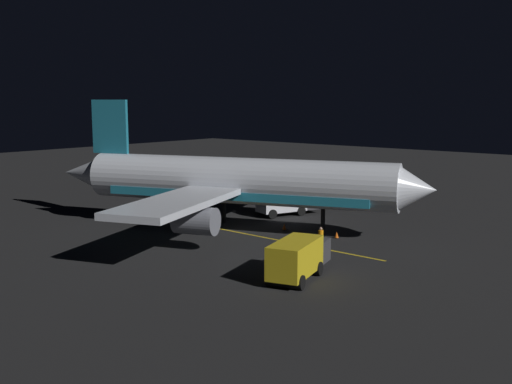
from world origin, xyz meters
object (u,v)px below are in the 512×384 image
Objects in this scene: traffic_cone_near_right at (337,235)px; traffic_cone_under_wing at (284,227)px; baggage_truck at (298,258)px; catering_truck at (287,203)px; airliner at (232,183)px; traffic_cone_near_left at (314,251)px; ground_crew_worker at (321,238)px.

traffic_cone_near_right is 5.22m from traffic_cone_under_wing.
baggage_truck is at bearing 40.88° from traffic_cone_under_wing.
traffic_cone_near_right and traffic_cone_under_wing have the same top height.
traffic_cone_under_wing is at bearing 35.16° from catering_truck.
baggage_truck is (8.32, 13.18, -2.80)m from airliner.
airliner is 61.03× the size of traffic_cone_near_left.
airliner reaches higher than catering_truck.
catering_truck reaches higher than traffic_cone_under_wing.
traffic_cone_under_wing is (5.72, 4.03, -0.95)m from catering_truck.
baggage_truck is 12.50× the size of traffic_cone_under_wing.
traffic_cone_under_wing is at bearing -121.35° from ground_crew_worker.
traffic_cone_near_left is (-5.65, -2.67, -1.05)m from baggage_truck.
traffic_cone_under_wing is (0.22, -5.22, 0.00)m from traffic_cone_near_right.
ground_crew_worker is 4.36m from traffic_cone_near_right.
baggage_truck reaches higher than traffic_cone_under_wing.
traffic_cone_near_left is at bearing 44.52° from catering_truck.
traffic_cone_near_right is (-11.19, -4.28, -1.05)m from baggage_truck.
baggage_truck is 12.50× the size of traffic_cone_near_right.
traffic_cone_near_left is 5.78m from traffic_cone_near_right.
ground_crew_worker is 3.16× the size of traffic_cone_under_wing.
traffic_cone_near_right is (5.50, 9.24, -0.95)m from catering_truck.
baggage_truck is 1.02× the size of catering_truck.
traffic_cone_under_wing is at bearing -87.61° from traffic_cone_near_right.
baggage_truck is at bearing 57.73° from airliner.
ground_crew_worker is (9.63, 10.46, -0.32)m from catering_truck.
ground_crew_worker is 3.16× the size of traffic_cone_near_right.
traffic_cone_near_right is at bearing 59.25° from catering_truck.
baggage_truck is 6.33m from traffic_cone_near_left.
catering_truck is 7.06m from traffic_cone_under_wing.
ground_crew_worker is at bearing 47.35° from catering_truck.
airliner is at bearing -104.28° from traffic_cone_near_left.
catering_truck is at bearing -144.84° from traffic_cone_under_wing.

